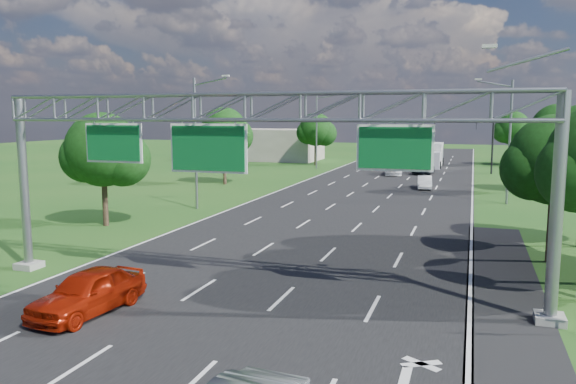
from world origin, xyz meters
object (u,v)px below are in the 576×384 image
at_px(sign_gantry, 250,123).
at_px(box_truck, 433,155).
at_px(red_coupe, 88,292).
at_px(traffic_signal, 463,132).

distance_m(sign_gantry, box_truck, 61.43).
bearing_deg(red_coupe, box_truck, 89.11).
distance_m(red_coupe, box_truck, 65.80).
relative_size(traffic_signal, box_truck, 1.39).
relative_size(red_coupe, box_truck, 0.55).
relative_size(traffic_signal, red_coupe, 2.55).
bearing_deg(sign_gantry, traffic_signal, 82.32).
relative_size(sign_gantry, red_coupe, 4.91).
bearing_deg(sign_gantry, red_coupe, -138.23).
xyz_separation_m(traffic_signal, red_coupe, (-11.86, -57.21, -4.35)).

